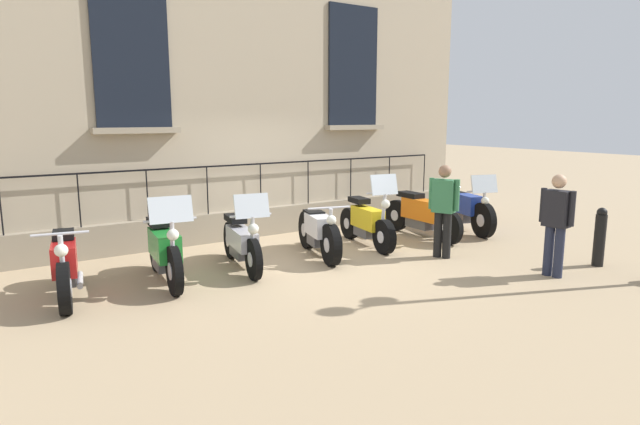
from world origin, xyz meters
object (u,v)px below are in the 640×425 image
motorcycle_blue (463,209)px  pedestrian_standing (444,206)px  motorcycle_silver (242,242)px  pedestrian_walking (556,220)px  motorcycle_red (65,267)px  motorcycle_yellow (367,223)px  motorcycle_green (165,251)px  motorcycle_white (319,232)px  motorcycle_orange (422,215)px  bollard (600,237)px

motorcycle_blue → pedestrian_standing: (1.34, -2.02, 0.42)m
motorcycle_silver → pedestrian_walking: (2.99, 3.73, 0.44)m
motorcycle_red → pedestrian_standing: 5.86m
motorcycle_red → motorcycle_yellow: bearing=91.1°
pedestrian_standing → pedestrian_walking: pedestrian_standing is taller
motorcycle_green → pedestrian_walking: bearing=59.4°
motorcycle_white → motorcycle_yellow: bearing=96.3°
motorcycle_orange → motorcycle_green: bearing=-88.7°
motorcycle_red → motorcycle_blue: bearing=90.5°
motorcycle_green → motorcycle_blue: (-0.11, 6.41, -0.00)m
motorcycle_silver → pedestrian_standing: size_ratio=1.24×
motorcycle_yellow → pedestrian_walking: bearing=20.2°
bollard → pedestrian_standing: (-1.77, -1.71, 0.41)m
pedestrian_walking → bollard: bearing=86.8°
motorcycle_white → bollard: size_ratio=1.99×
motorcycle_yellow → motorcycle_orange: 1.38m
motorcycle_green → bollard: bearing=63.8°
motorcycle_white → pedestrian_standing: bearing=54.1°
bollard → pedestrian_standing: 2.50m
motorcycle_silver → motorcycle_blue: bearing=90.7°
motorcycle_yellow → motorcycle_blue: (0.03, 2.57, 0.03)m
motorcycle_green → motorcycle_silver: (-0.05, 1.25, -0.05)m
motorcycle_red → motorcycle_yellow: 5.15m
bollard → motorcycle_green: bearing=-116.2°
motorcycle_red → motorcycle_orange: (-0.08, 6.54, 0.03)m
motorcycle_yellow → motorcycle_orange: size_ratio=0.89×
motorcycle_silver → motorcycle_blue: size_ratio=0.90×
motorcycle_silver → motorcycle_blue: 5.16m
motorcycle_red → pedestrian_standing: size_ratio=1.21×
motorcycle_white → pedestrian_walking: (2.95, 2.29, 0.44)m
motorcycle_red → pedestrian_walking: 6.97m
motorcycle_silver → motorcycle_yellow: bearing=91.9°
motorcycle_blue → motorcycle_yellow: bearing=-90.6°
motorcycle_silver → motorcycle_orange: 3.98m
motorcycle_green → pedestrian_standing: pedestrian_standing is taller
motorcycle_white → motorcycle_blue: (-0.10, 3.73, 0.05)m
motorcycle_red → motorcycle_blue: size_ratio=0.88×
motorcycle_blue → bollard: bearing=-5.5°
motorcycle_blue → pedestrian_walking: (3.05, -1.44, 0.40)m
motorcycle_white → motorcycle_yellow: (-0.13, 1.16, 0.01)m
motorcycle_silver → pedestrian_walking: pedestrian_walking is taller
motorcycle_green → motorcycle_red: bearing=-91.5°
motorcycle_red → motorcycle_blue: motorcycle_blue is taller
motorcycle_silver → motorcycle_orange: bearing=91.0°
motorcycle_blue → motorcycle_silver: bearing=-89.3°
motorcycle_yellow → bollard: size_ratio=2.03×
motorcycle_white → motorcycle_orange: motorcycle_orange is taller
motorcycle_orange → motorcycle_blue: motorcycle_blue is taller
motorcycle_silver → motorcycle_yellow: motorcycle_yellow is taller
motorcycle_green → motorcycle_orange: 5.22m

